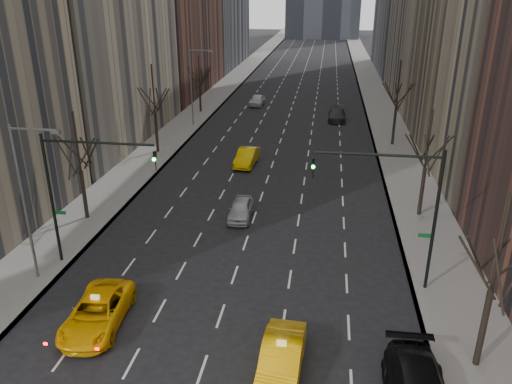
% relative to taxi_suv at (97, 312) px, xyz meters
% --- Properties ---
extents(sidewalk_left, '(4.50, 320.00, 0.15)m').
position_rel_taxi_suv_xyz_m(sidewalk_left, '(-6.38, 63.57, -0.68)').
color(sidewalk_left, slate).
rests_on(sidewalk_left, ground).
extents(sidewalk_right, '(4.50, 320.00, 0.15)m').
position_rel_taxi_suv_xyz_m(sidewalk_right, '(18.12, 63.57, -0.68)').
color(sidewalk_right, slate).
rests_on(sidewalk_right, ground).
extents(tree_lw_b, '(3.36, 3.50, 7.82)m').
position_rel_taxi_suv_xyz_m(tree_lw_b, '(-6.13, 11.57, 2.96)').
color(tree_lw_b, black).
rests_on(tree_lw_b, ground).
extents(tree_lw_c, '(3.36, 3.50, 8.74)m').
position_rel_taxi_suv_xyz_m(tree_lw_c, '(-6.13, 27.57, 3.28)').
color(tree_lw_c, black).
rests_on(tree_lw_c, ground).
extents(tree_lw_d, '(3.36, 3.50, 7.36)m').
position_rel_taxi_suv_xyz_m(tree_lw_d, '(-6.13, 45.57, 2.80)').
color(tree_lw_d, black).
rests_on(tree_lw_d, ground).
extents(tree_rw_a, '(3.36, 3.50, 8.28)m').
position_rel_taxi_suv_xyz_m(tree_rw_a, '(17.87, -0.43, 3.12)').
color(tree_rw_a, black).
rests_on(tree_rw_a, ground).
extents(tree_rw_b, '(3.36, 3.50, 7.82)m').
position_rel_taxi_suv_xyz_m(tree_rw_b, '(17.87, 15.57, 2.96)').
color(tree_rw_b, black).
rests_on(tree_rw_b, ground).
extents(tree_rw_c, '(3.36, 3.50, 8.74)m').
position_rel_taxi_suv_xyz_m(tree_rw_c, '(17.87, 33.57, 3.28)').
color(tree_rw_c, black).
rests_on(tree_rw_c, ground).
extents(traffic_mast_left, '(6.69, 0.39, 8.00)m').
position_rel_taxi_suv_xyz_m(traffic_mast_left, '(-3.24, 5.57, 4.73)').
color(traffic_mast_left, black).
rests_on(traffic_mast_left, ground).
extents(traffic_mast_right, '(6.69, 0.39, 8.00)m').
position_rel_taxi_suv_xyz_m(traffic_mast_right, '(14.98, 5.57, 4.73)').
color(traffic_mast_right, black).
rests_on(traffic_mast_right, ground).
extents(streetlight_near, '(2.83, 0.22, 9.00)m').
position_rel_taxi_suv_xyz_m(streetlight_near, '(-4.97, 3.57, 4.86)').
color(streetlight_near, slate).
rests_on(streetlight_near, ground).
extents(streetlight_far, '(2.83, 0.22, 9.00)m').
position_rel_taxi_suv_xyz_m(streetlight_far, '(-4.97, 38.57, 4.86)').
color(streetlight_far, slate).
rests_on(streetlight_far, ground).
extents(taxi_suv, '(2.90, 5.62, 1.52)m').
position_rel_taxi_suv_xyz_m(taxi_suv, '(0.00, 0.00, 0.00)').
color(taxi_suv, '#FFB605').
rests_on(taxi_suv, ground).
extents(taxi_sedan, '(1.95, 5.02, 1.63)m').
position_rel_taxi_suv_xyz_m(taxi_sedan, '(9.34, -2.24, 0.06)').
color(taxi_sedan, '#F3AB05').
rests_on(taxi_sedan, ground).
extents(silver_sedan_ahead, '(1.74, 4.09, 1.38)m').
position_rel_taxi_suv_xyz_m(silver_sedan_ahead, '(4.89, 13.44, -0.07)').
color(silver_sedan_ahead, '#A6A9AE').
rests_on(silver_sedan_ahead, ground).
extents(far_taxi, '(1.92, 4.78, 1.54)m').
position_rel_taxi_suv_xyz_m(far_taxi, '(3.46, 25.15, 0.01)').
color(far_taxi, '#E6B404').
rests_on(far_taxi, ground).
extents(far_suv_grey, '(2.22, 5.34, 1.54)m').
position_rel_taxi_suv_xyz_m(far_suv_grey, '(12.06, 43.98, 0.01)').
color(far_suv_grey, '#2B2B30').
rests_on(far_suv_grey, ground).
extents(far_car_white, '(1.99, 4.46, 1.49)m').
position_rel_taxi_suv_xyz_m(far_car_white, '(0.87, 50.93, -0.01)').
color(far_car_white, silver).
rests_on(far_car_white, ground).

